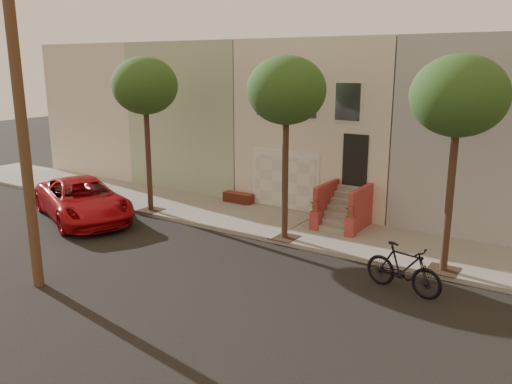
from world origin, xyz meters
The scene contains 9 objects.
ground centered at (0.00, 0.00, 0.00)m, with size 90.00×90.00×0.00m, color black.
sidewalk centered at (0.00, 5.35, 0.07)m, with size 40.00×3.70×0.15m, color gray.
house_row centered at (0.00, 11.19, 3.64)m, with size 33.10×11.70×7.00m.
tree_left centered at (-5.50, 3.90, 5.26)m, with size 2.70×2.57×6.30m.
tree_mid centered at (1.00, 3.90, 5.26)m, with size 2.70×2.57×6.30m.
tree_right centered at (6.50, 3.90, 5.26)m, with size 2.70×2.57×6.30m.
utility_pole centered at (8.00, -3.20, 5.19)m, with size 23.60×1.22×10.00m.
pickup_truck centered at (-7.20, 1.81, 0.82)m, with size 2.71×5.88×1.64m, color #A80C14.
motorcycle centered at (5.85, 2.07, 0.68)m, with size 0.64×2.28×1.37m, color black.
Camera 1 is at (9.83, -11.44, 6.20)m, focal length 36.75 mm.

